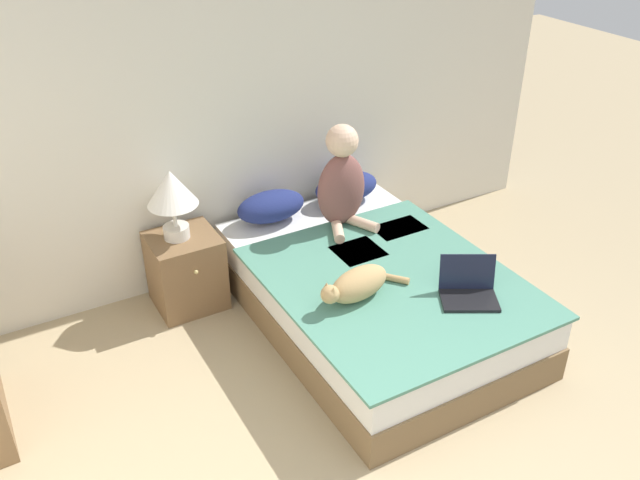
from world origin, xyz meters
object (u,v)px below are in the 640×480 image
pillow_far (346,187)px  nightstand (186,271)px  table_lamp (172,192)px  pillow_near (271,206)px  cat_tabby (357,284)px  person_sitting (342,182)px  laptop_open (468,290)px  bed (374,295)px

pillow_far → nightstand: bearing=-178.0°
nightstand → table_lamp: table_lamp is taller
pillow_near → cat_tabby: pillow_near is taller
cat_tabby → pillow_far: bearing=-128.7°
pillow_far → nightstand: 1.31m
person_sitting → laptop_open: (0.19, -1.10, -0.27)m
pillow_far → laptop_open: size_ratio=1.20×
person_sitting → table_lamp: bearing=166.2°
person_sitting → laptop_open: bearing=-80.1°
pillow_far → laptop_open: bearing=-91.1°
pillow_far → person_sitting: 0.43m
bed → pillow_far: (0.30, 0.85, 0.33)m
bed → table_lamp: bearing=140.5°
cat_tabby → laptop_open: 0.65m
laptop_open → pillow_far: bearing=118.4°
cat_tabby → table_lamp: size_ratio=1.31×
cat_tabby → table_lamp: table_lamp is taller
nightstand → person_sitting: bearing=-13.4°
pillow_far → cat_tabby: pillow_far is taller
pillow_near → laptop_open: (0.58, -1.40, -0.05)m
bed → cat_tabby: bearing=-140.1°
cat_tabby → laptop_open: size_ratio=1.51×
pillow_near → pillow_far: same height
cat_tabby → table_lamp: bearing=-66.5°
bed → table_lamp: 1.43m
pillow_near → cat_tabby: bearing=-89.1°
pillow_far → table_lamp: bearing=-178.7°
pillow_near → bed: bearing=-70.2°
pillow_far → table_lamp: size_ratio=1.04×
pillow_near → person_sitting: (0.39, -0.29, 0.22)m
laptop_open → nightstand: size_ratio=0.79×
pillow_far → laptop_open: (-0.03, -1.40, -0.05)m
bed → pillow_near: size_ratio=4.12×
laptop_open → pillow_near: bearing=142.1°
laptop_open → nightstand: bearing=162.1°
bed → pillow_near: 0.96m
pillow_far → nightstand: size_ratio=0.95×
person_sitting → laptop_open: 1.15m
laptop_open → table_lamp: size_ratio=0.87×
person_sitting → laptop_open: size_ratio=1.76×
pillow_near → laptop_open: laptop_open is taller
bed → table_lamp: table_lamp is taller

